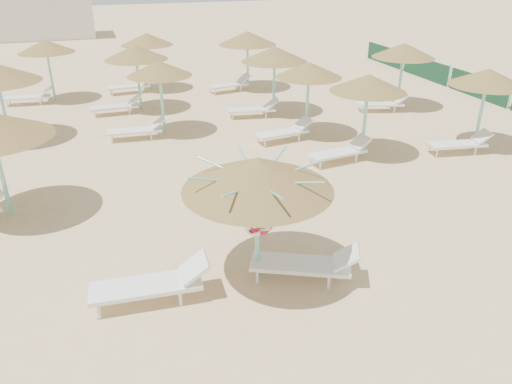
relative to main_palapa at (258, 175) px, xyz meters
name	(u,v)px	position (x,y,z in m)	size (l,w,h in m)	color
ground	(255,273)	(-0.04, 0.05, -2.28)	(120.00, 120.00, 0.00)	#D7BE83
main_palapa	(258,175)	(0.00, 0.00, 0.00)	(2.94, 2.94, 2.63)	#78D0C3
lounger_main_a	(154,283)	(-2.15, -0.19, -1.89)	(2.30, 0.81, 0.82)	white
lounger_main_b	(308,263)	(0.92, -0.47, -1.91)	(2.25, 1.52, 0.79)	white
palapa_field	(204,63)	(1.29, 10.24, 0.03)	(18.84, 14.41, 2.72)	#78D0C3
service_hut	(38,15)	(-6.04, 35.05, -0.64)	(8.40, 4.40, 3.25)	silver
windbreak_fence	(479,87)	(13.96, 10.01, -1.78)	(0.08, 19.84, 1.10)	#18492C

